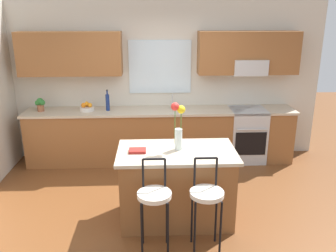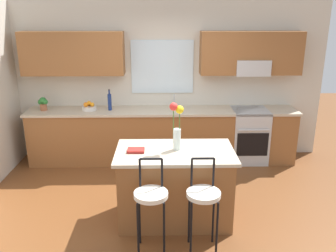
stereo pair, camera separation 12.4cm
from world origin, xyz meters
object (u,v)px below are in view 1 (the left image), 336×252
Objects in this scene: flower_vase at (178,125)px; kitchen_island at (176,185)px; bottle_olive_oil at (108,102)px; bar_stool_middle at (207,197)px; potted_plant_small at (40,104)px; oven_range at (246,135)px; bar_stool_near at (154,199)px; fruit_bowl_oranges at (87,108)px; cookbook at (137,151)px.

kitchen_island is at bearing -115.74° from flower_vase.
bottle_olive_oil is (-1.05, 1.82, -0.16)m from flower_vase.
potted_plant_small is (-2.41, 2.49, 0.41)m from bar_stool_middle.
bar_stool_near is at bearing -123.37° from oven_range.
fruit_bowl_oranges is 0.68× the size of bottle_olive_oil.
oven_range is at bearing 45.66° from cookbook.
potted_plant_small reaches higher than bar_stool_middle.
kitchen_island is at bearing -126.24° from oven_range.
oven_range is at bearing -0.59° from bottle_olive_oil.
flower_vase is (-0.25, 0.67, 0.59)m from bar_stool_middle.
fruit_bowl_oranges is (-1.40, 1.83, -0.25)m from flower_vase.
kitchen_island is at bearing -53.66° from fruit_bowl_oranges.
bottle_olive_oil is (-1.30, 2.49, 0.43)m from bar_stool_middle.
bar_stool_middle is (-1.07, -2.47, 0.18)m from oven_range.
oven_range is at bearing -0.41° from potted_plant_small.
potted_plant_small is at bearing -179.73° from fruit_bowl_oranges.
bottle_olive_oil reaches higher than cookbook.
bottle_olive_oil is (-1.03, 1.87, 0.60)m from kitchen_island.
bar_stool_middle is 4.61× the size of potted_plant_small.
bar_stool_near is 0.55m from bar_stool_middle.
fruit_bowl_oranges is (-1.10, 2.50, 0.34)m from bar_stool_near.
oven_range is at bearing 53.54° from flower_vase.
bar_stool_near is 2.64m from bottle_olive_oil.
bottle_olive_oil is (0.35, -0.00, 0.09)m from fruit_bowl_oranges.
bottle_olive_oil is at bearing 106.59° from cookbook.
flower_vase is 2.83m from potted_plant_small.
fruit_bowl_oranges is at bearing 179.35° from bottle_olive_oil.
bar_stool_middle is (0.55, 0.00, 0.00)m from bar_stool_near.
potted_plant_small is (-3.49, 0.03, 0.59)m from oven_range.
bar_stool_middle is 2.95× the size of bottle_olive_oil.
kitchen_island is 1.36× the size of bar_stool_middle.
kitchen_island is (-1.35, -1.84, 0.00)m from oven_range.
cookbook is at bearing 140.56° from bar_stool_middle.
fruit_bowl_oranges is 0.36m from bottle_olive_oil.
oven_range is 3.83× the size of fruit_bowl_oranges.
bar_stool_near reaches higher than kitchen_island.
cookbook is (-1.82, -1.86, 0.48)m from oven_range.
flower_vase is at bearing 6.84° from cookbook.
bar_stool_near is 4.34× the size of fruit_bowl_oranges.
potted_plant_small is at bearing 131.63° from cookbook.
fruit_bowl_oranges is (-1.65, 2.50, 0.34)m from bar_stool_middle.
bar_stool_middle reaches higher than kitchen_island.
flower_vase reaches higher than fruit_bowl_oranges.
cookbook reaches higher than oven_range.
bar_stool_middle is 1.80× the size of flower_vase.
flower_vase reaches higher than cookbook.
flower_vase is at bearing 64.26° from kitchen_island.
cookbook reaches higher than kitchen_island.
flower_vase is 2.31m from fruit_bowl_oranges.
bar_stool_near is at bearing -53.21° from potted_plant_small.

